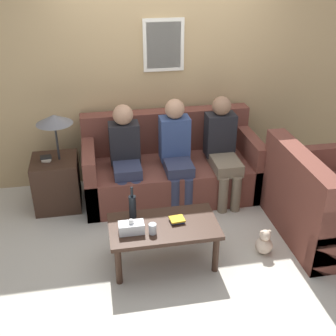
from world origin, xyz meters
TOP-DOWN VIEW (x-y plane):
  - ground_plane at (0.00, 0.00)m, footprint 16.00×16.00m
  - wall_back at (0.00, 1.04)m, footprint 9.00×0.08m
  - couch_main at (0.00, 0.55)m, footprint 2.06×0.93m
  - couch_side at (1.38, -0.57)m, footprint 0.93×1.29m
  - coffee_table at (-0.31, -0.72)m, footprint 1.02×0.57m
  - side_table_with_lamp at (-1.34, 0.49)m, footprint 0.52×0.51m
  - wine_bottle at (-0.57, -0.55)m, footprint 0.07×0.07m
  - drinking_glass at (-0.43, -0.84)m, footprint 0.07×0.07m
  - book_stack at (-0.18, -0.70)m, footprint 0.14×0.13m
  - tissue_box at (-0.61, -0.79)m, footprint 0.23×0.12m
  - person_left at (-0.54, 0.41)m, footprint 0.34×0.58m
  - person_middle at (0.03, 0.38)m, footprint 0.34×0.60m
  - person_right at (0.58, 0.36)m, footprint 0.34×0.66m
  - teddy_bear at (0.69, -0.78)m, footprint 0.17×0.17m

SIDE VIEW (x-z plane):
  - ground_plane at x=0.00m, z-range 0.00..0.00m
  - teddy_bear at x=0.69m, z-range -0.02..0.25m
  - couch_main at x=0.00m, z-range -0.15..0.80m
  - couch_side at x=1.38m, z-range -0.15..0.80m
  - coffee_table at x=-0.31m, z-range 0.15..0.58m
  - side_table_with_lamp at x=-1.34m, z-range -0.19..0.93m
  - book_stack at x=-0.18m, z-range 0.43..0.47m
  - drinking_glass at x=-0.43m, z-range 0.43..0.53m
  - tissue_box at x=-0.61m, z-range 0.41..0.55m
  - wine_bottle at x=-0.57m, z-range 0.39..0.72m
  - person_left at x=-0.54m, z-range 0.06..1.24m
  - person_right at x=0.58m, z-range 0.05..1.26m
  - person_middle at x=0.03m, z-range 0.06..1.28m
  - wall_back at x=0.00m, z-range 0.00..2.60m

